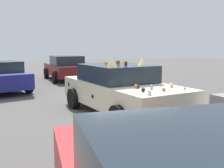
{
  "coord_description": "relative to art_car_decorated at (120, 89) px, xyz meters",
  "views": [
    {
      "loc": [
        -6.62,
        3.35,
        1.94
      ],
      "look_at": [
        0.0,
        0.3,
        0.9
      ],
      "focal_mm": 41.86,
      "sensor_mm": 36.0,
      "label": 1
    }
  ],
  "objects": [
    {
      "name": "ground_plane",
      "position": [
        -0.06,
        -0.01,
        -0.72
      ],
      "size": [
        60.0,
        60.0,
        0.0
      ],
      "primitive_type": "plane",
      "color": "#514F4C"
    },
    {
      "name": "parked_sedan_row_back_center",
      "position": [
        8.39,
        -0.59,
        -0.01
      ],
      "size": [
        4.07,
        2.0,
        1.42
      ],
      "rotation": [
        0.0,
        0.0,
        -0.0
      ],
      "color": "#5B1419",
      "rests_on": "ground"
    },
    {
      "name": "art_car_decorated",
      "position": [
        0.0,
        0.0,
        0.0
      ],
      "size": [
        4.55,
        2.39,
        1.66
      ],
      "rotation": [
        0.0,
        0.0,
        3.24
      ],
      "color": "beige",
      "rests_on": "ground"
    }
  ]
}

